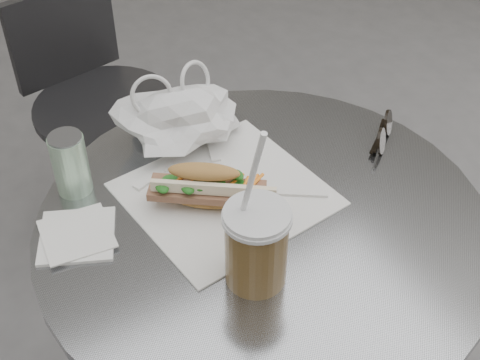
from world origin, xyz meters
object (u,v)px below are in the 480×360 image
cafe_table (260,319)px  banh_mi (206,187)px  sunglasses (383,133)px  iced_coffee (256,245)px  chair_far (104,138)px  drink_can (70,164)px

cafe_table → banh_mi: banh_mi is taller
banh_mi → sunglasses: size_ratio=2.44×
sunglasses → iced_coffee: bearing=164.7°
chair_far → banh_mi: banh_mi is taller
chair_far → sunglasses: sunglasses is taller
banh_mi → iced_coffee: (-0.01, -0.18, 0.03)m
chair_far → iced_coffee: 1.07m
chair_far → sunglasses: bearing=101.5°
cafe_table → sunglasses: size_ratio=7.63×
chair_far → banh_mi: (-0.08, -0.78, 0.45)m
banh_mi → chair_far: bearing=121.4°
cafe_table → sunglasses: sunglasses is taller
cafe_table → iced_coffee: size_ratio=2.59×
cafe_table → iced_coffee: bearing=-128.8°
cafe_table → drink_can: drink_can is taller
chair_far → banh_mi: bearing=75.8°
chair_far → iced_coffee: (-0.09, -0.95, 0.48)m
banh_mi → drink_can: bearing=175.8°
cafe_table → banh_mi: bearing=129.3°
banh_mi → drink_can: size_ratio=2.11×
chair_far → drink_can: drink_can is taller
cafe_table → drink_can: bearing=135.9°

